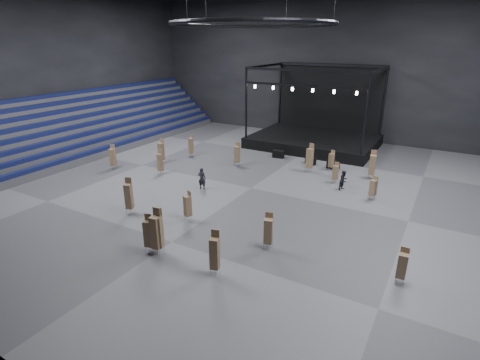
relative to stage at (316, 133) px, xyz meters
The scene contains 29 objects.
floor 16.30m from the stage, 90.00° to the right, with size 50.00×50.00×0.00m, color #555557.
wall_back 8.93m from the stage, 90.00° to the left, with size 50.00×0.20×18.00m, color black.
wall_left 30.75m from the stage, 147.00° to the right, with size 0.20×42.00×18.00m, color black.
bleachers_left 28.10m from the stage, 144.71° to the right, with size 7.20×40.00×6.40m.
stage is the anchor object (origin of this frame).
truss_ring 19.93m from the stage, 90.00° to the right, with size 12.30×12.30×5.15m.
flight_case_left 7.28m from the stage, 103.42° to the right, with size 1.19×0.60×0.79m, color black.
flight_case_mid 7.82m from the stage, 74.14° to the right, with size 1.06×0.53×0.71m, color black.
flight_case_right 8.98m from the stage, 59.55° to the right, with size 1.16×0.58×0.78m, color black.
chair_stack_0 12.12m from the stage, 46.43° to the right, with size 0.58×0.58×2.68m.
chair_stack_1 18.57m from the stage, 126.59° to the right, with size 0.58×0.58×2.63m.
chair_stack_2 15.13m from the stage, 131.42° to the right, with size 0.57×0.57×2.44m.
chair_stack_3 28.23m from the stage, 90.92° to the right, with size 0.54×0.54×2.40m.
chair_stack_4 23.28m from the stage, 126.99° to the right, with size 0.62×0.62×2.47m.
chair_stack_5 25.53m from the stage, 102.00° to the right, with size 0.64×0.64×2.73m.
chair_stack_6 28.22m from the stage, 89.62° to the right, with size 0.56×0.56×2.93m.
chair_stack_7 28.55m from the stage, 81.40° to the right, with size 0.57×0.57×2.61m.
chair_stack_8 12.33m from the stage, 109.43° to the right, with size 0.52×0.52×2.43m.
chair_stack_9 23.81m from the stage, 92.25° to the right, with size 0.58×0.58×2.20m.
chair_stack_10 9.36m from the stage, 61.55° to the right, with size 0.54×0.54×1.99m.
chair_stack_11 28.10m from the stage, 89.56° to the right, with size 0.69×0.69×2.88m.
chair_stack_12 25.06m from the stage, 77.13° to the right, with size 0.62×0.62×2.37m.
chair_stack_13 16.58m from the stage, 55.19° to the right, with size 0.57×0.57×1.96m.
chair_stack_14 27.40m from the stage, 61.59° to the right, with size 0.46×0.46×2.06m.
chair_stack_15 10.21m from the stage, 73.99° to the right, with size 0.64×0.64×2.80m.
chair_stack_16 12.79m from the stage, 63.01° to the right, with size 0.47×0.47×1.88m.
chair_stack_17 19.61m from the stage, 117.52° to the right, with size 0.48×0.48×2.39m.
man_center 18.82m from the stage, 100.77° to the right, with size 0.69×0.45×1.88m, color black.
crew_member 14.39m from the stage, 61.43° to the right, with size 0.80×0.63×1.65m, color black.
Camera 1 is at (14.02, -26.19, 11.91)m, focal length 28.00 mm.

